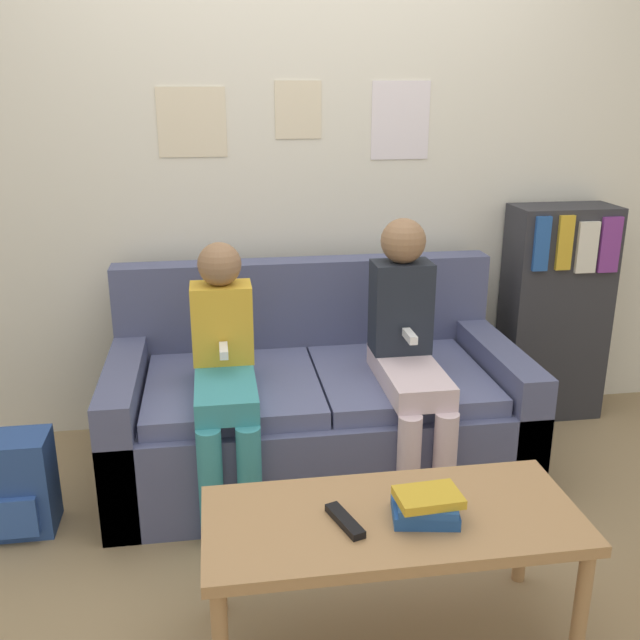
{
  "coord_description": "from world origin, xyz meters",
  "views": [
    {
      "loc": [
        -0.41,
        -2.23,
        1.61
      ],
      "look_at": [
        0.0,
        0.43,
        0.73
      ],
      "focal_mm": 40.0,
      "sensor_mm": 36.0,
      "label": 1
    }
  ],
  "objects": [
    {
      "name": "ground_plane",
      "position": [
        0.0,
        0.0,
        0.0
      ],
      "size": [
        10.0,
        10.0,
        0.0
      ],
      "primitive_type": "plane",
      "color": "#937A56"
    },
    {
      "name": "wall_back",
      "position": [
        0.0,
        1.1,
        1.3
      ],
      "size": [
        8.0,
        0.06,
        2.6
      ],
      "color": "silver",
      "rests_on": "ground_plane"
    },
    {
      "name": "couch",
      "position": [
        0.0,
        0.57,
        0.28
      ],
      "size": [
        1.72,
        0.89,
        0.86
      ],
      "color": "#4C5175",
      "rests_on": "ground_plane"
    },
    {
      "name": "coffee_table",
      "position": [
        0.07,
        -0.51,
        0.39
      ],
      "size": [
        1.09,
        0.47,
        0.44
      ],
      "color": "#AD7F51",
      "rests_on": "ground_plane"
    },
    {
      "name": "person_left",
      "position": [
        -0.39,
        0.35,
        0.58
      ],
      "size": [
        0.24,
        0.6,
        1.04
      ],
      "color": "teal",
      "rests_on": "ground_plane"
    },
    {
      "name": "person_right",
      "position": [
        0.35,
        0.36,
        0.62
      ],
      "size": [
        0.24,
        0.6,
        1.11
      ],
      "color": "silver",
      "rests_on": "ground_plane"
    },
    {
      "name": "tv_remote",
      "position": [
        -0.08,
        -0.53,
        0.45
      ],
      "size": [
        0.09,
        0.17,
        0.02
      ],
      "rotation": [
        0.0,
        0.0,
        0.32
      ],
      "color": "black",
      "rests_on": "coffee_table"
    },
    {
      "name": "book_stack",
      "position": [
        0.16,
        -0.54,
        0.48
      ],
      "size": [
        0.21,
        0.18,
        0.09
      ],
      "color": "#23519E",
      "rests_on": "coffee_table"
    },
    {
      "name": "bookshelf",
      "position": [
        1.26,
        0.92,
        0.54
      ],
      "size": [
        0.49,
        0.27,
        1.07
      ],
      "color": "#2D2D33",
      "rests_on": "ground_plane"
    },
    {
      "name": "backpack",
      "position": [
        -1.18,
        0.25,
        0.19
      ],
      "size": [
        0.28,
        0.22,
        0.39
      ],
      "color": "#284789",
      "rests_on": "ground_plane"
    }
  ]
}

